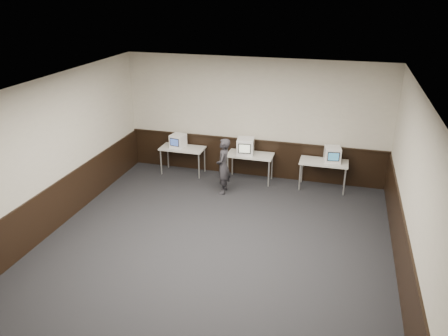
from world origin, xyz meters
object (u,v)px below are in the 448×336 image
Objects in this scene: emac_center at (245,146)px; person at (223,166)px; desk_left at (183,150)px; desk_right at (324,164)px; desk_center at (250,157)px; emac_left at (178,141)px; emac_right at (332,154)px.

person is (-0.36, -0.87, -0.25)m from emac_center.
desk_left and desk_right have the same top height.
desk_center is at bearing 180.00° from desk_right.
emac_center is (1.89, -0.03, 0.03)m from emac_left.
desk_center is 1.00× the size of desk_right.
desk_left is 1.90m from desk_center.
person is (-2.58, -0.94, -0.23)m from emac_right.
desk_left is 2.56× the size of emac_right.
emac_right is (0.19, 0.04, 0.27)m from desk_right.
desk_center is 1.02m from person.
emac_center is 0.35× the size of person.
emac_right is at bearing 0.99° from desk_center.
desk_center is at bearing 0.00° from desk_left.
desk_center is 0.32m from emac_center.
desk_right is at bearing -6.26° from emac_center.
desk_center is 2.56× the size of emac_right.
person is at bearing -118.37° from desk_center.
desk_right is 0.84× the size of person.
emac_left is (-2.02, 0.00, 0.25)m from desk_center.
emac_right is (4.11, 0.04, 0.01)m from emac_left.
desk_left is 1.00× the size of desk_right.
desk_left is at bearing 171.78° from emac_center.
person is (1.54, -0.90, -0.22)m from emac_left.
emac_right is 0.33× the size of person.
emac_center is at bearing -165.95° from desk_center.
emac_center reaches higher than emac_right.
desk_left is at bearing 180.00° from desk_right.
desk_center is 0.84× the size of person.
person is at bearing -159.33° from desk_right.
desk_right is 2.56× the size of emac_right.
emac_center reaches higher than desk_center.
desk_right is at bearing 9.53° from emac_left.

